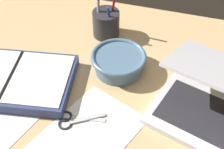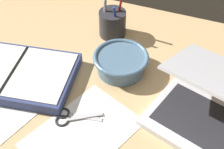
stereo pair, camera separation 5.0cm
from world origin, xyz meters
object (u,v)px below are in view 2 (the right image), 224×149
bowl (121,62)px  planner (15,74)px  scissors (68,117)px  pen_cup (112,23)px  laptop (222,113)px

bowl → planner: bearing=-152.3°
scissors → pen_cup: bearing=72.3°
bowl → planner: (-28.89, -15.18, -1.60)cm
scissors → bowl: bearing=52.1°
laptop → bowl: (-31.81, 10.32, -1.45)cm
pen_cup → planner: size_ratio=0.40×
pen_cup → scissors: bearing=-86.6°
laptop → pen_cup: laptop is taller
laptop → scissors: (-38.76, -12.67, -4.61)cm
planner → scissors: planner is taller
laptop → scissors: 41.04cm
bowl → planner: 32.68cm
bowl → scissors: size_ratio=1.33×
pen_cup → scissors: pen_cup is taller
scissors → laptop: bearing=-3.0°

